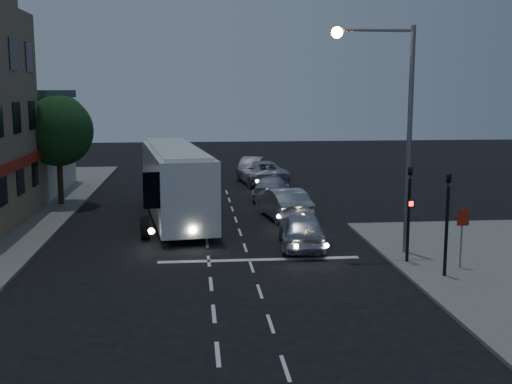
{
  "coord_description": "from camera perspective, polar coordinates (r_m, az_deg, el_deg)",
  "views": [
    {
      "loc": [
        -0.54,
        -22.5,
        6.68
      ],
      "look_at": [
        2.19,
        5.26,
        2.2
      ],
      "focal_mm": 45.0,
      "sensor_mm": 36.0,
      "label": 1
    }
  ],
  "objects": [
    {
      "name": "ground",
      "position": [
        23.47,
        -4.1,
        -7.43
      ],
      "size": [
        120.0,
        120.0,
        0.0
      ],
      "primitive_type": "plane",
      "color": "black"
    },
    {
      "name": "road_markings",
      "position": [
        26.71,
        -1.52,
        -5.35
      ],
      "size": [
        8.0,
        30.55,
        0.01
      ],
      "color": "silver",
      "rests_on": "ground"
    },
    {
      "name": "tour_bus",
      "position": [
        33.21,
        -7.18,
        1.04
      ],
      "size": [
        4.18,
        12.61,
        3.79
      ],
      "rotation": [
        0.0,
        0.0,
        0.13
      ],
      "color": "white",
      "rests_on": "ground"
    },
    {
      "name": "car_suv",
      "position": [
        27.33,
        4.07,
        -3.39
      ],
      "size": [
        2.2,
        4.66,
        1.54
      ],
      "primitive_type": "imported",
      "rotation": [
        0.0,
        0.0,
        3.06
      ],
      "color": "#B0B3C1",
      "rests_on": "ground"
    },
    {
      "name": "car_sedan_a",
      "position": [
        33.35,
        2.45,
        -1.02
      ],
      "size": [
        2.52,
        5.14,
        1.62
      ],
      "primitive_type": "imported",
      "rotation": [
        0.0,
        0.0,
        3.31
      ],
      "color": "#B7B7B7",
      "rests_on": "ground"
    },
    {
      "name": "car_sedan_b",
      "position": [
        39.34,
        1.37,
        0.35
      ],
      "size": [
        3.06,
        5.0,
        1.35
      ],
      "primitive_type": "imported",
      "rotation": [
        0.0,
        0.0,
        2.87
      ],
      "color": "silver",
      "rests_on": "ground"
    },
    {
      "name": "car_sedan_c",
      "position": [
        45.58,
        0.47,
        1.76
      ],
      "size": [
        3.55,
        6.34,
        1.68
      ],
      "primitive_type": "imported",
      "rotation": [
        0.0,
        0.0,
        3.27
      ],
      "color": "#A9A8B7",
      "rests_on": "ground"
    },
    {
      "name": "car_extra",
      "position": [
        50.41,
        -0.18,
        2.35
      ],
      "size": [
        2.84,
        4.71,
        1.47
      ],
      "primitive_type": "imported",
      "rotation": [
        0.0,
        0.0,
        2.83
      ],
      "color": "#B0B0BC",
      "rests_on": "ground"
    },
    {
      "name": "traffic_signal_main",
      "position": [
        25.02,
        13.46,
        -0.93
      ],
      "size": [
        0.25,
        0.35,
        4.1
      ],
      "color": "black",
      "rests_on": "sidewalk_near"
    },
    {
      "name": "traffic_signal_side",
      "position": [
        23.45,
        16.65,
        -1.73
      ],
      "size": [
        0.18,
        0.15,
        4.1
      ],
      "color": "black",
      "rests_on": "sidewalk_near"
    },
    {
      "name": "regulatory_sign",
      "position": [
        24.86,
        17.86,
        -3.12
      ],
      "size": [
        0.45,
        0.12,
        2.2
      ],
      "color": "slate",
      "rests_on": "sidewalk_near"
    },
    {
      "name": "streetlight",
      "position": [
        25.94,
        12.17,
        6.83
      ],
      "size": [
        3.32,
        0.44,
        9.0
      ],
      "color": "slate",
      "rests_on": "sidewalk_near"
    },
    {
      "name": "street_tree",
      "position": [
        38.36,
        -17.22,
        5.46
      ],
      "size": [
        4.0,
        4.0,
        6.2
      ],
      "color": "black",
      "rests_on": "sidewalk_far"
    }
  ]
}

